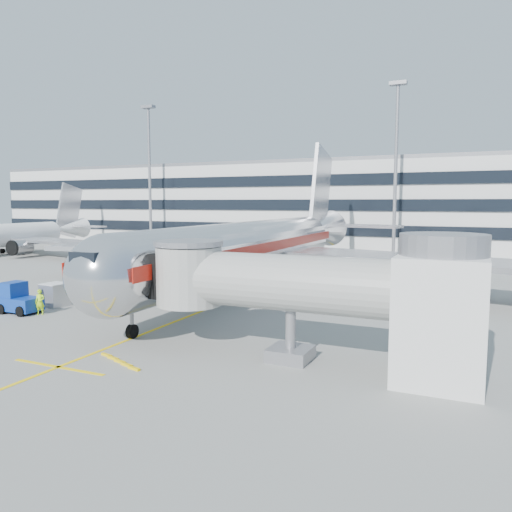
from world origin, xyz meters
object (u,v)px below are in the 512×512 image
at_px(belt_loader, 158,288).
at_px(ramp_worker, 40,302).
at_px(cargo_container_right, 65,291).
at_px(cargo_container_left, 55,295).
at_px(main_jet, 260,246).
at_px(baggage_tug, 18,300).
at_px(cargo_container_front, 0,297).

height_order(belt_loader, ramp_worker, belt_loader).
bearing_deg(cargo_container_right, cargo_container_left, -62.41).
height_order(main_jet, belt_loader, main_jet).
bearing_deg(baggage_tug, main_jet, 54.33).
distance_m(baggage_tug, ramp_worker, 2.06).
xyz_separation_m(main_jet, cargo_container_front, (-15.26, -16.86, -3.36)).
distance_m(baggage_tug, cargo_container_left, 3.09).
bearing_deg(main_jet, ramp_worker, -121.28).
bearing_deg(belt_loader, ramp_worker, -108.01).
relative_size(cargo_container_right, cargo_container_front, 0.89).
height_order(main_jet, cargo_container_right, main_jet).
height_order(cargo_container_left, cargo_container_right, cargo_container_left).
distance_m(belt_loader, ramp_worker, 10.93).
bearing_deg(belt_loader, baggage_tug, -117.14).
xyz_separation_m(belt_loader, ramp_worker, (-3.38, -10.39, 0.34)).
height_order(cargo_container_front, ramp_worker, ramp_worker).
height_order(main_jet, ramp_worker, main_jet).
height_order(main_jet, cargo_container_left, main_jet).
height_order(baggage_tug, ramp_worker, baggage_tug).
bearing_deg(baggage_tug, ramp_worker, 5.73).
relative_size(baggage_tug, cargo_container_front, 1.81).
distance_m(cargo_container_left, cargo_container_front, 4.13).
relative_size(main_jet, cargo_container_front, 29.17).
xyz_separation_m(main_jet, cargo_container_right, (-13.10, -12.18, -3.47)).
bearing_deg(belt_loader, main_jet, 44.05).
height_order(main_jet, baggage_tug, main_jet).
distance_m(main_jet, belt_loader, 10.53).
height_order(baggage_tug, cargo_container_front, baggage_tug).
bearing_deg(cargo_container_front, main_jet, 47.85).
bearing_deg(cargo_container_left, main_jet, 50.46).
xyz_separation_m(baggage_tug, cargo_container_front, (-2.72, 0.61, -0.15)).
bearing_deg(ramp_worker, belt_loader, 47.24).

